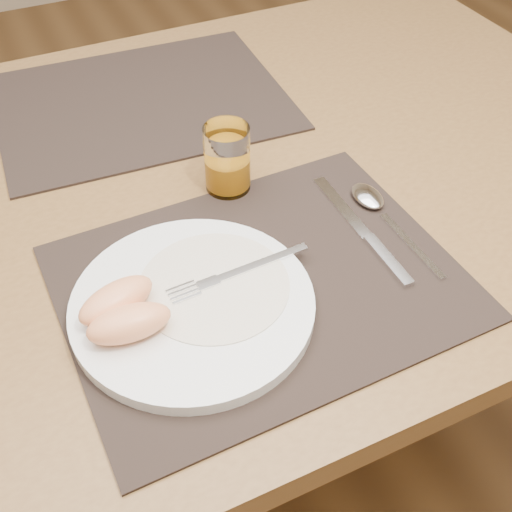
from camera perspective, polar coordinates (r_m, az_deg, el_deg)
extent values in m
plane|color=brown|center=(1.48, -3.49, -16.70)|extent=(5.00, 5.00, 0.00)
cube|color=brown|center=(0.91, -5.46, 5.93)|extent=(1.40, 0.90, 0.04)
cylinder|color=brown|center=(1.64, 11.25, 8.68)|extent=(0.06, 0.06, 0.71)
cube|color=black|center=(0.75, 0.43, -2.35)|extent=(0.46, 0.36, 0.00)
cube|color=black|center=(1.07, -10.16, 13.37)|extent=(0.47, 0.38, 0.00)
cylinder|color=white|center=(0.71, -5.65, -4.37)|extent=(0.27, 0.27, 0.02)
cylinder|color=white|center=(0.72, -3.76, -2.61)|extent=(0.17, 0.17, 0.00)
cube|color=silver|center=(0.74, 0.65, -0.58)|extent=(0.12, 0.02, 0.00)
cube|color=silver|center=(0.72, -4.26, -2.44)|extent=(0.03, 0.02, 0.00)
cube|color=silver|center=(0.71, -6.45, -3.26)|extent=(0.04, 0.03, 0.00)
cube|color=silver|center=(0.85, 7.63, 4.35)|extent=(0.02, 0.13, 0.00)
cube|color=silver|center=(0.78, 11.65, -0.35)|extent=(0.02, 0.09, 0.01)
cube|color=silver|center=(0.81, 13.67, 0.91)|extent=(0.01, 0.13, 0.00)
ellipsoid|color=silver|center=(0.86, 9.88, 5.28)|extent=(0.04, 0.06, 0.01)
cylinder|color=white|center=(0.85, -2.57, 8.65)|extent=(0.06, 0.06, 0.09)
cylinder|color=orange|center=(0.86, -2.53, 7.47)|extent=(0.05, 0.05, 0.04)
ellipsoid|color=#FCA267|center=(0.67, -11.22, -5.89)|extent=(0.09, 0.05, 0.04)
ellipsoid|color=#FCA267|center=(0.70, -12.32, -3.87)|extent=(0.10, 0.07, 0.04)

